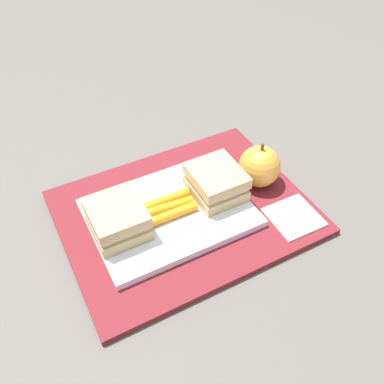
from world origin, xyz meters
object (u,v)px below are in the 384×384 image
sandwich_half_left (117,219)px  carrot_sticks_bundle (169,207)px  food_tray (170,213)px  sandwich_half_right (216,182)px  apple (259,165)px  paper_napkin (294,217)px

sandwich_half_left → carrot_sticks_bundle: 0.08m
food_tray → carrot_sticks_bundle: carrot_sticks_bundle is taller
sandwich_half_left → sandwich_half_right: same height
food_tray → apple: size_ratio=3.00×
food_tray → sandwich_half_left: (-0.08, 0.00, 0.03)m
food_tray → paper_napkin: food_tray is taller
food_tray → sandwich_half_right: (0.08, 0.00, 0.03)m
sandwich_half_right → paper_napkin: size_ratio=1.14×
paper_napkin → food_tray: bearing=150.8°
apple → paper_napkin: 0.10m
carrot_sticks_bundle → sandwich_half_right: bearing=-0.2°
food_tray → paper_napkin: (0.16, -0.09, -0.00)m
food_tray → sandwich_half_right: sandwich_half_right is taller
sandwich_half_right → apple: (0.08, 0.00, -0.00)m
sandwich_half_left → sandwich_half_right: (0.16, 0.00, 0.00)m
food_tray → apple: 0.16m
food_tray → sandwich_half_left: size_ratio=2.88×
carrot_sticks_bundle → apple: apple is taller
sandwich_half_right → apple: bearing=1.8°
sandwich_half_right → paper_napkin: sandwich_half_right is taller
sandwich_half_left → carrot_sticks_bundle: (0.08, 0.00, -0.01)m
carrot_sticks_bundle → sandwich_half_left: bearing=-179.8°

